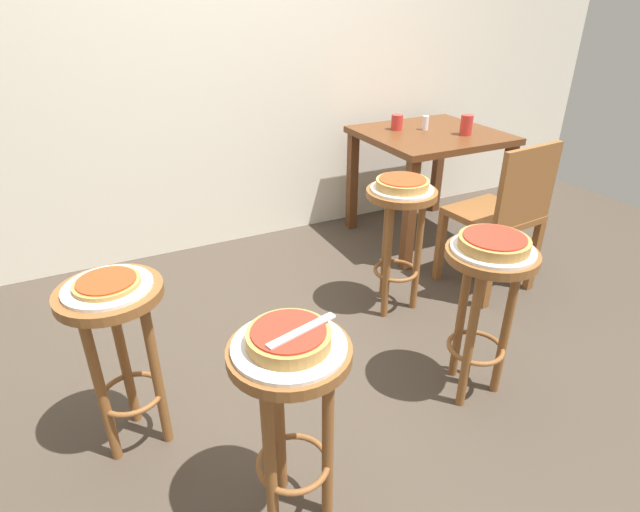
% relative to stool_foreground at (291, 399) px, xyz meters
% --- Properties ---
extents(ground_plane, '(6.00, 6.00, 0.00)m').
position_rel_stool_foreground_xyz_m(ground_plane, '(0.47, 0.45, -0.48)').
color(ground_plane, '#42382D').
extents(stool_foreground, '(0.34, 0.34, 0.66)m').
position_rel_stool_foreground_xyz_m(stool_foreground, '(0.00, 0.00, 0.00)').
color(stool_foreground, brown).
rests_on(stool_foreground, ground_plane).
extents(serving_plate_foreground, '(0.31, 0.31, 0.01)m').
position_rel_stool_foreground_xyz_m(serving_plate_foreground, '(0.00, 0.00, 0.19)').
color(serving_plate_foreground, silver).
rests_on(serving_plate_foreground, stool_foreground).
extents(pizza_foreground, '(0.23, 0.23, 0.05)m').
position_rel_stool_foreground_xyz_m(pizza_foreground, '(0.00, 0.00, 0.22)').
color(pizza_foreground, '#B78442').
rests_on(pizza_foreground, serving_plate_foreground).
extents(stool_middle, '(0.34, 0.34, 0.66)m').
position_rel_stool_foreground_xyz_m(stool_middle, '(0.90, 0.20, 0.00)').
color(stool_middle, brown).
rests_on(stool_middle, ground_plane).
extents(serving_plate_middle, '(0.31, 0.31, 0.01)m').
position_rel_stool_foreground_xyz_m(serving_plate_middle, '(0.90, 0.20, 0.19)').
color(serving_plate_middle, silver).
rests_on(serving_plate_middle, stool_middle).
extents(pizza_middle, '(0.26, 0.26, 0.05)m').
position_rel_stool_foreground_xyz_m(pizza_middle, '(0.90, 0.20, 0.22)').
color(pizza_middle, '#B78442').
rests_on(pizza_middle, serving_plate_middle).
extents(stool_leftside, '(0.34, 0.34, 0.66)m').
position_rel_stool_foreground_xyz_m(stool_leftside, '(-0.40, 0.54, 0.00)').
color(stool_leftside, brown).
rests_on(stool_leftside, ground_plane).
extents(serving_plate_leftside, '(0.28, 0.28, 0.01)m').
position_rel_stool_foreground_xyz_m(serving_plate_leftside, '(-0.40, 0.54, 0.19)').
color(serving_plate_leftside, silver).
rests_on(serving_plate_leftside, stool_leftside).
extents(pizza_leftside, '(0.21, 0.21, 0.02)m').
position_rel_stool_foreground_xyz_m(pizza_leftside, '(-0.40, 0.54, 0.21)').
color(pizza_leftside, '#B78442').
rests_on(pizza_leftside, serving_plate_leftside).
extents(stool_rear, '(0.34, 0.34, 0.66)m').
position_rel_stool_foreground_xyz_m(stool_rear, '(0.96, 0.88, 0.00)').
color(stool_rear, brown).
rests_on(stool_rear, ground_plane).
extents(serving_plate_rear, '(0.30, 0.30, 0.01)m').
position_rel_stool_foreground_xyz_m(serving_plate_rear, '(0.96, 0.88, 0.19)').
color(serving_plate_rear, white).
rests_on(serving_plate_rear, stool_rear).
extents(pizza_rear, '(0.25, 0.25, 0.05)m').
position_rel_stool_foreground_xyz_m(pizza_rear, '(0.96, 0.88, 0.22)').
color(pizza_rear, tan).
rests_on(pizza_rear, serving_plate_rear).
extents(dining_table, '(0.83, 0.78, 0.72)m').
position_rel_stool_foreground_xyz_m(dining_table, '(1.64, 1.55, 0.12)').
color(dining_table, '#5B3319').
rests_on(dining_table, ground_plane).
extents(cup_near_edge, '(0.07, 0.07, 0.12)m').
position_rel_stool_foreground_xyz_m(cup_near_edge, '(1.78, 1.39, 0.30)').
color(cup_near_edge, red).
rests_on(cup_near_edge, dining_table).
extents(cup_far_edge, '(0.07, 0.07, 0.10)m').
position_rel_stool_foreground_xyz_m(cup_far_edge, '(1.47, 1.69, 0.29)').
color(cup_far_edge, red).
rests_on(cup_far_edge, dining_table).
extents(condiment_shaker, '(0.04, 0.04, 0.09)m').
position_rel_stool_foreground_xyz_m(condiment_shaker, '(1.63, 1.61, 0.29)').
color(condiment_shaker, white).
rests_on(condiment_shaker, dining_table).
extents(wooden_chair, '(0.44, 0.44, 0.85)m').
position_rel_stool_foreground_xyz_m(wooden_chair, '(1.57, 0.79, -0.01)').
color(wooden_chair, brown).
rests_on(wooden_chair, ground_plane).
extents(pizza_server_knife, '(0.22, 0.08, 0.01)m').
position_rel_stool_foreground_xyz_m(pizza_server_knife, '(0.03, -0.02, 0.24)').
color(pizza_server_knife, silver).
rests_on(pizza_server_knife, pizza_foreground).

